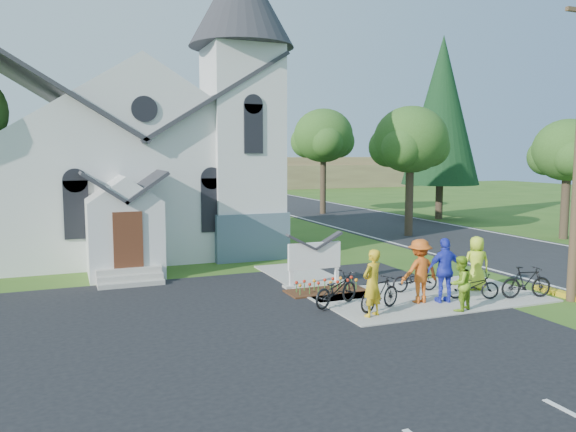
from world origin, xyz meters
name	(u,v)px	position (x,y,z in m)	size (l,w,h in m)	color
ground	(396,306)	(0.00, 0.00, 0.00)	(120.00, 120.00, 0.00)	#325919
parking_lot	(171,361)	(-7.00, -2.00, 0.01)	(20.00, 16.00, 0.02)	black
road	(401,228)	(10.00, 15.00, 0.01)	(8.00, 90.00, 0.02)	black
sidewalk	(428,296)	(1.50, 0.50, 0.03)	(7.00, 4.00, 0.05)	#9D998D
church	(145,137)	(-5.48, 12.48, 5.25)	(12.35, 12.00, 13.00)	silver
church_sign	(314,256)	(-1.20, 3.20, 1.03)	(2.20, 0.40, 1.70)	#9D998D
flower_bed	(326,291)	(-1.20, 2.30, 0.04)	(2.60, 1.10, 0.07)	#3D1F10
tree_road_near	(411,140)	(8.50, 12.00, 5.21)	(4.00, 4.00, 7.05)	#34281C
tree_road_mid	(323,136)	(9.00, 24.00, 5.78)	(4.40, 4.40, 7.80)	#34281C
tree_road_far	(568,151)	(15.50, 8.00, 4.63)	(3.60, 3.60, 6.30)	#34281C
conifer	(442,111)	(15.00, 18.00, 7.39)	(5.20, 5.20, 12.40)	#34281C
distant_hills	(170,172)	(3.36, 56.33, 2.17)	(61.00, 10.00, 5.60)	brown
cyclist_0	(372,283)	(-1.28, -0.77, 0.98)	(0.68, 0.45, 1.86)	gold
bike_0	(336,289)	(-1.70, 0.57, 0.53)	(0.64, 1.84, 0.97)	black
cyclist_1	(460,283)	(1.33, -1.20, 0.84)	(0.76, 0.59, 1.57)	#8ABD23
bike_1	(380,293)	(-0.77, -0.35, 0.54)	(0.46, 1.64, 0.98)	black
cyclist_2	(445,270)	(1.49, -0.32, 1.03)	(1.14, 0.48, 1.95)	#2936CD
bike_2	(415,279)	(1.44, 1.13, 0.47)	(0.55, 1.58, 0.83)	black
cyclist_3	(420,271)	(0.78, -0.04, 1.01)	(1.24, 0.71, 1.92)	#D45717
bike_3	(526,282)	(4.14, -0.85, 0.55)	(0.47, 1.66, 1.00)	black
cyclist_4	(476,263)	(3.44, 0.60, 0.93)	(0.86, 0.56, 1.77)	#C7E82B
bike_4	(473,286)	(2.56, -0.31, 0.46)	(0.55, 1.57, 0.82)	black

